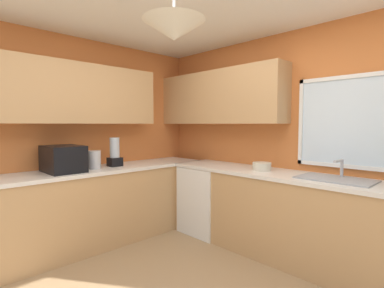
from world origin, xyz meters
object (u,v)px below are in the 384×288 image
at_px(microwave, 63,159).
at_px(sink_assembly, 336,179).
at_px(kettle, 94,160).
at_px(bowl, 262,166).
at_px(dishwasher, 208,199).
at_px(blender_appliance, 115,153).

bearing_deg(microwave, sink_assembly, 36.49).
height_order(kettle, bowl, kettle).
height_order(dishwasher, blender_appliance, blender_appliance).
relative_size(dishwasher, bowl, 4.14).
bearing_deg(bowl, dishwasher, -177.86).
xyz_separation_m(dishwasher, blender_appliance, (-0.66, -1.01, 0.64)).
distance_m(dishwasher, microwave, 1.88).
height_order(microwave, blender_appliance, blender_appliance).
bearing_deg(dishwasher, sink_assembly, 1.28).
distance_m(microwave, bowl, 2.22).
xyz_separation_m(dishwasher, sink_assembly, (1.61, 0.04, 0.49)).
distance_m(kettle, sink_assembly, 2.61).
distance_m(dishwasher, bowl, 0.96).
xyz_separation_m(microwave, blender_appliance, (0.00, 0.63, 0.02)).
distance_m(kettle, bowl, 1.96).
xyz_separation_m(dishwasher, kettle, (-0.64, -1.29, 0.59)).
relative_size(microwave, blender_appliance, 1.33).
distance_m(microwave, sink_assembly, 2.82).
height_order(dishwasher, kettle, kettle).
bearing_deg(sink_assembly, blender_appliance, -155.21).
bearing_deg(kettle, dishwasher, 63.58).
relative_size(microwave, sink_assembly, 0.72).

